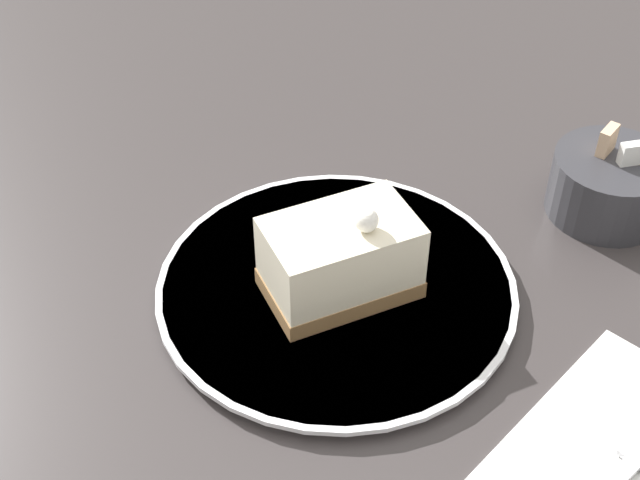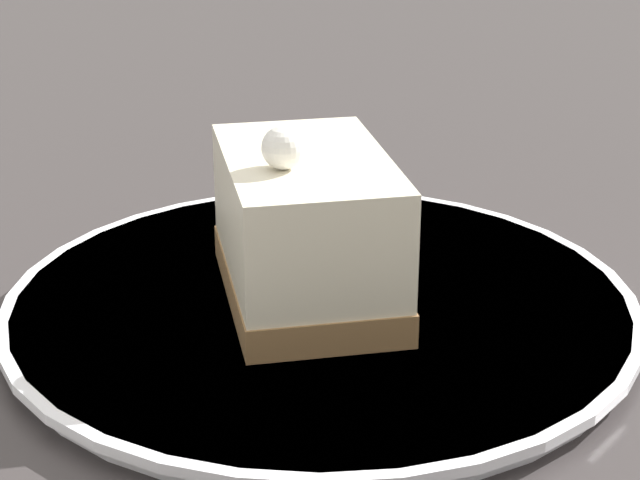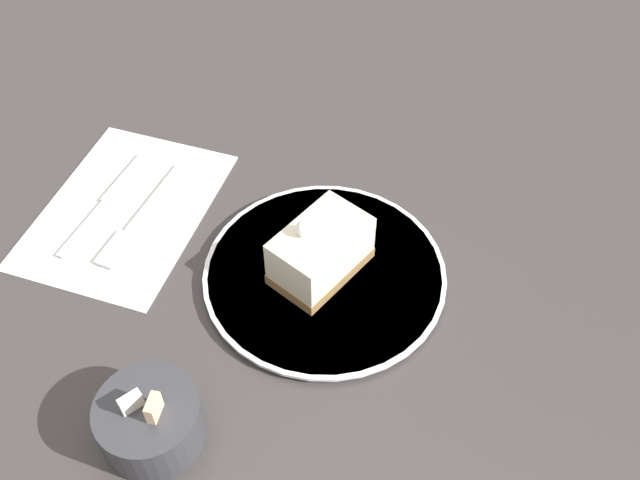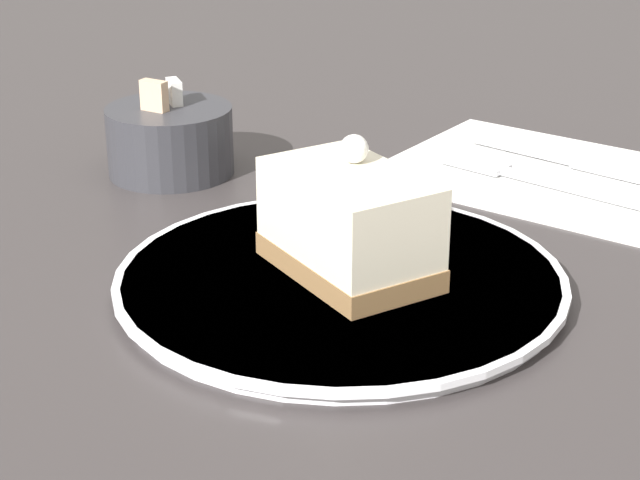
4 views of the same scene
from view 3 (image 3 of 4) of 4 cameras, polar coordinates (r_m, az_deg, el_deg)
ground_plane at (r=0.76m, az=3.41°, el=-3.15°), size 4.00×4.00×0.00m
plate at (r=0.76m, az=0.37°, el=-2.77°), size 0.26×0.26×0.01m
cake_slice at (r=0.73m, az=0.04°, el=-0.90°), size 0.08×0.11×0.08m
napkin at (r=0.85m, az=-15.32°, el=2.36°), size 0.22×0.28×0.00m
fork at (r=0.83m, az=-14.45°, el=1.42°), size 0.04×0.17×0.00m
knife at (r=0.87m, az=-16.21°, el=3.63°), size 0.03×0.18×0.00m
sugar_bowl at (r=0.66m, az=-13.42°, el=-13.90°), size 0.09×0.09×0.07m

